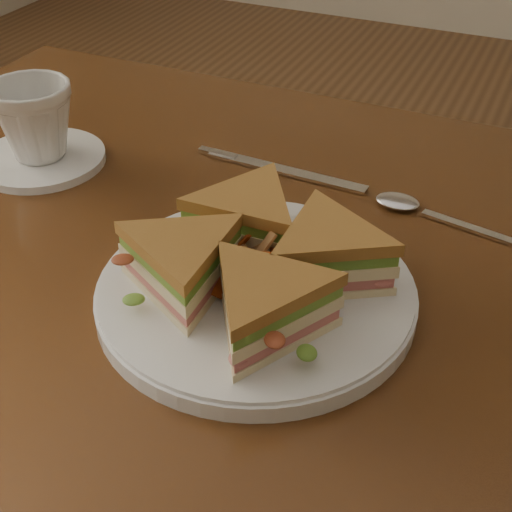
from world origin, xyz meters
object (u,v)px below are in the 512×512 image
Objects in this scene: spoon at (417,209)px; coffee_cup at (34,121)px; saucer at (42,159)px; plate at (256,294)px; sandwich_wedges at (256,261)px; table at (288,348)px; knife at (274,169)px.

coffee_cup is (-0.43, -0.08, 0.05)m from spoon.
coffee_cup is (0.00, 0.00, 0.05)m from saucer.
plate reaches higher than spoon.
plate reaches higher than saucer.
table is at bearing 75.86° from sandwich_wedges.
sandwich_wedges is at bearing -68.22° from knife.
sandwich_wedges is 0.36m from coffee_cup.
plate is 0.23m from spoon.
saucer is at bearing -159.31° from spoon.
sandwich_wedges is 1.89× the size of saucer.
coffee_cup reaches higher than plate.
table is at bearing 75.86° from plate.
sandwich_wedges is 2.97× the size of coffee_cup.
spoon is 0.44m from coffee_cup.
plate reaches higher than table.
sandwich_wedges is 0.23m from spoon.
sandwich_wedges is at bearing -4.17° from coffee_cup.
knife is (-0.08, 0.23, -0.04)m from sandwich_wedges.
saucer is (-0.34, 0.13, -0.04)m from sandwich_wedges.
table is 6.59× the size of spoon.
sandwich_wedges reaches higher than saucer.
sandwich_wedges is 0.24m from knife.
sandwich_wedges is at bearing -104.14° from table.
spoon and saucer have the same top height.
spoon is at bearing 64.82° from plate.
sandwich_wedges is 1.56× the size of spoon.
table is at bearing 4.31° from coffee_cup.
table is 0.20m from spoon.
coffee_cup reaches higher than table.
table is 5.57× the size of knife.
saucer is at bearing 159.25° from sandwich_wedges.
table is 0.12m from plate.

